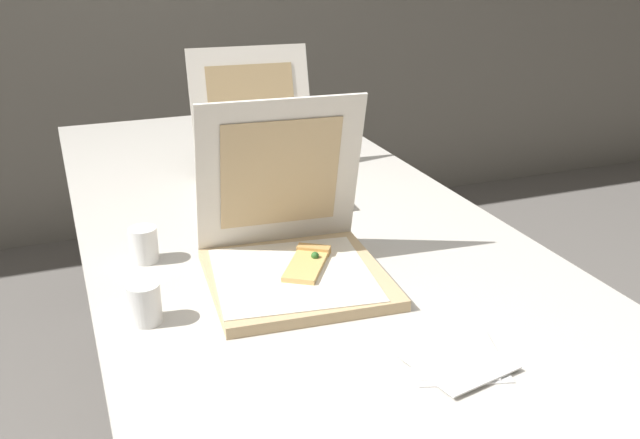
% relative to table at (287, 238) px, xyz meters
% --- Properties ---
extents(table, '(0.94, 2.20, 0.76)m').
position_rel_table_xyz_m(table, '(0.00, 0.00, 0.00)').
color(table, beige).
rests_on(table, ground).
extents(pizza_box_front, '(0.36, 0.36, 0.35)m').
position_rel_table_xyz_m(pizza_box_front, '(-0.08, -0.29, 0.10)').
color(pizza_box_front, tan).
rests_on(pizza_box_front, table).
extents(pizza_box_middle, '(0.37, 0.46, 0.34)m').
position_rel_table_xyz_m(pizza_box_middle, '(0.02, 0.22, 0.10)').
color(pizza_box_middle, tan).
rests_on(pizza_box_middle, table).
extents(cup_white_near_center, '(0.06, 0.06, 0.07)m').
position_rel_table_xyz_m(cup_white_near_center, '(-0.35, -0.11, 0.08)').
color(cup_white_near_center, white).
rests_on(cup_white_near_center, table).
extents(cup_white_near_left, '(0.06, 0.06, 0.07)m').
position_rel_table_xyz_m(cup_white_near_left, '(-0.38, -0.36, 0.08)').
color(cup_white_near_left, white).
rests_on(cup_white_near_left, table).
extents(napkin_pile, '(0.18, 0.19, 0.01)m').
position_rel_table_xyz_m(napkin_pile, '(0.06, -0.66, 0.05)').
color(napkin_pile, white).
rests_on(napkin_pile, table).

